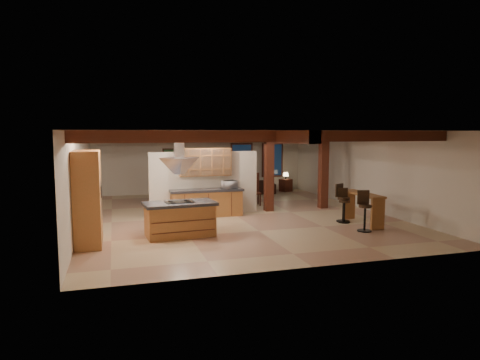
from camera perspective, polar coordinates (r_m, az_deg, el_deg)
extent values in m
plane|color=#CCB388|center=(14.88, -0.58, -4.73)|extent=(12.00, 12.00, 0.00)
plane|color=beige|center=(20.49, -5.19, 2.37)|extent=(10.00, 0.00, 10.00)
plane|color=beige|center=(9.09, 9.84, -2.63)|extent=(10.00, 0.00, 10.00)
plane|color=beige|center=(14.15, -20.46, 0.24)|extent=(0.00, 12.00, 12.00)
plane|color=beige|center=(16.74, 16.11, 1.27)|extent=(0.00, 12.00, 12.00)
plane|color=#381D12|center=(14.60, -0.59, 6.51)|extent=(12.00, 12.00, 0.00)
cube|color=#3D1D0F|center=(10.81, 5.25, 5.81)|extent=(10.00, 0.25, 0.28)
cube|color=#3D1D0F|center=(13.36, 0.94, 5.93)|extent=(10.00, 0.25, 0.28)
cube|color=#3D1D0F|center=(15.86, -1.89, 5.99)|extent=(10.00, 0.25, 0.28)
cube|color=#3D1D0F|center=(18.48, -4.01, 6.02)|extent=(10.00, 0.25, 0.28)
cube|color=#3D1D0F|center=(14.60, -0.59, 5.96)|extent=(0.28, 12.00, 0.28)
cube|color=#3D1D0F|center=(15.58, 3.87, 1.15)|extent=(0.30, 0.30, 2.90)
cube|color=#3D1D0F|center=(16.47, 11.06, 1.32)|extent=(0.30, 0.30, 2.90)
cube|color=#3D1D0F|center=(15.93, 7.63, 5.36)|extent=(2.50, 0.28, 0.28)
cube|color=beige|center=(14.95, -4.80, -0.43)|extent=(3.80, 0.18, 2.20)
cube|color=#A35E34|center=(11.58, -19.64, -2.24)|extent=(0.64, 1.60, 2.40)
cube|color=silver|center=(11.58, -18.15, -2.44)|extent=(0.06, 0.62, 0.95)
cube|color=black|center=(11.55, -17.99, -1.46)|extent=(0.01, 0.50, 0.28)
cube|color=#A35E34|center=(14.67, -4.47, -3.20)|extent=(2.40, 0.60, 0.86)
cube|color=black|center=(14.60, -4.48, -1.38)|extent=(2.50, 0.66, 0.08)
cube|color=#A35E34|center=(14.71, -4.68, 2.40)|extent=(1.80, 0.34, 0.95)
cube|color=silver|center=(14.53, -4.54, 2.35)|extent=(1.74, 0.02, 0.90)
pyramid|color=silver|center=(11.78, -8.10, 0.77)|extent=(1.10, 1.10, 0.45)
cube|color=silver|center=(11.73, -8.16, 4.71)|extent=(0.26, 0.22, 0.73)
cube|color=#3D1D0F|center=(20.91, 0.22, 2.61)|extent=(1.10, 0.05, 1.70)
cube|color=black|center=(20.88, 0.25, 2.61)|extent=(0.95, 0.02, 1.55)
cube|color=#3D1D0F|center=(21.42, 4.33, 2.68)|extent=(1.10, 0.05, 1.70)
cube|color=black|center=(21.40, 4.36, 2.68)|extent=(0.95, 0.02, 1.55)
cube|color=#3D1D0F|center=(20.17, -9.35, 2.96)|extent=(0.65, 0.04, 0.85)
cube|color=#29613A|center=(20.15, -9.34, 2.96)|extent=(0.55, 0.01, 0.75)
cylinder|color=silver|center=(11.33, -9.45, 6.33)|extent=(0.16, 0.16, 0.03)
cylinder|color=silver|center=(13.87, -4.02, 6.38)|extent=(0.16, 0.16, 0.03)
cylinder|color=silver|center=(11.54, -16.59, 6.16)|extent=(0.16, 0.16, 0.03)
cube|color=#A35E34|center=(11.97, -8.00, -5.38)|extent=(1.89, 1.06, 0.87)
cube|color=black|center=(11.89, -8.04, -3.13)|extent=(2.02, 1.19, 0.08)
cube|color=black|center=(11.88, -8.04, -2.91)|extent=(0.80, 0.57, 0.02)
imported|color=#371B0D|center=(17.46, -0.93, -2.06)|extent=(1.96, 1.49, 0.61)
imported|color=black|center=(20.17, 1.44, -0.86)|extent=(2.36, 1.17, 0.66)
imported|color=#B3B2B7|center=(14.76, -1.42, -0.59)|extent=(0.57, 0.48, 0.27)
cube|color=#A35E34|center=(13.88, 16.06, -1.79)|extent=(0.51, 1.88, 0.06)
cube|color=#A35E34|center=(13.25, 17.87, -4.35)|extent=(0.42, 0.10, 0.93)
cube|color=#A35E34|center=(14.67, 14.30, -3.23)|extent=(0.42, 0.10, 0.93)
cube|color=#3D1D0F|center=(21.00, 6.11, -0.69)|extent=(0.61, 0.61, 0.60)
cylinder|color=black|center=(20.96, 6.13, 0.33)|extent=(0.06, 0.06, 0.16)
cone|color=#EFD08F|center=(20.94, 6.13, 0.76)|extent=(0.28, 0.28, 0.18)
cylinder|color=black|center=(12.87, 16.35, -3.37)|extent=(0.37, 0.37, 0.07)
cube|color=black|center=(12.99, 16.11, -2.21)|extent=(0.35, 0.12, 0.41)
cylinder|color=black|center=(12.93, 16.30, -4.99)|extent=(0.06, 0.06, 0.72)
cylinder|color=black|center=(13.00, 16.25, -6.51)|extent=(0.41, 0.41, 0.03)
cylinder|color=black|center=(13.97, 13.76, -2.77)|extent=(0.34, 0.34, 0.07)
cube|color=black|center=(14.09, 13.54, -1.79)|extent=(0.33, 0.09, 0.38)
cylinder|color=black|center=(14.03, 13.72, -4.16)|extent=(0.06, 0.06, 0.67)
cylinder|color=black|center=(14.09, 13.69, -5.46)|extent=(0.38, 0.38, 0.03)
cylinder|color=black|center=(14.08, 13.66, -2.39)|extent=(0.38, 0.38, 0.07)
cube|color=black|center=(14.15, 13.09, -1.33)|extent=(0.35, 0.18, 0.42)
cylinder|color=black|center=(14.14, 13.62, -3.92)|extent=(0.06, 0.06, 0.74)
cylinder|color=black|center=(14.21, 13.58, -5.35)|extent=(0.42, 0.42, 0.03)
cube|color=#3D1D0F|center=(16.60, -3.05, -1.91)|extent=(0.49, 0.49, 0.06)
cube|color=#3D1D0F|center=(16.77, -3.15, -0.47)|extent=(0.45, 0.10, 0.80)
cylinder|color=#3D1D0F|center=(16.44, -3.59, -2.89)|extent=(0.05, 0.05, 0.45)
cylinder|color=#3D1D0F|center=(16.49, -2.34, -2.86)|extent=(0.05, 0.05, 0.45)
cylinder|color=#3D1D0F|center=(16.80, -3.73, -2.70)|extent=(0.05, 0.05, 0.45)
cylinder|color=#3D1D0F|center=(16.84, -2.51, -2.66)|extent=(0.05, 0.05, 0.45)
cube|color=#3D1D0F|center=(18.07, -3.65, -1.24)|extent=(0.49, 0.49, 0.06)
cube|color=#3D1D0F|center=(17.80, -3.57, -0.08)|extent=(0.45, 0.10, 0.80)
cylinder|color=#3D1D0F|center=(18.30, -3.14, -1.95)|extent=(0.05, 0.05, 0.45)
cylinder|color=#3D1D0F|center=(18.26, -4.27, -1.97)|extent=(0.05, 0.05, 0.45)
cylinder|color=#3D1D0F|center=(17.94, -3.00, -2.11)|extent=(0.05, 0.05, 0.45)
cylinder|color=#3D1D0F|center=(17.90, -4.15, -2.14)|extent=(0.05, 0.05, 0.45)
cube|color=#3D1D0F|center=(16.85, 1.98, -1.78)|extent=(0.49, 0.49, 0.06)
cube|color=#3D1D0F|center=(17.02, 1.83, -0.36)|extent=(0.45, 0.10, 0.80)
cylinder|color=#3D1D0F|center=(16.68, 1.50, -2.75)|extent=(0.05, 0.05, 0.45)
cylinder|color=#3D1D0F|center=(16.75, 2.71, -2.71)|extent=(0.05, 0.05, 0.45)
cylinder|color=#3D1D0F|center=(17.03, 1.25, -2.56)|extent=(0.05, 0.05, 0.45)
cylinder|color=#3D1D0F|center=(17.10, 2.44, -2.52)|extent=(0.05, 0.05, 0.45)
cube|color=#3D1D0F|center=(18.30, 0.99, -1.13)|extent=(0.49, 0.49, 0.06)
cube|color=#3D1D0F|center=(18.03, 1.13, 0.02)|extent=(0.45, 0.10, 0.80)
cylinder|color=#3D1D0F|center=(18.54, 1.43, -1.83)|extent=(0.05, 0.05, 0.45)
cylinder|color=#3D1D0F|center=(18.47, 0.33, -1.86)|extent=(0.05, 0.05, 0.45)
cylinder|color=#3D1D0F|center=(18.19, 1.66, -1.99)|extent=(0.05, 0.05, 0.45)
cylinder|color=#3D1D0F|center=(18.12, 0.54, -2.02)|extent=(0.05, 0.05, 0.45)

